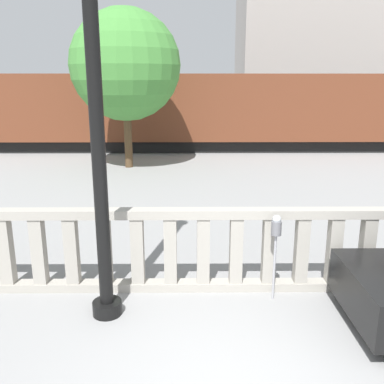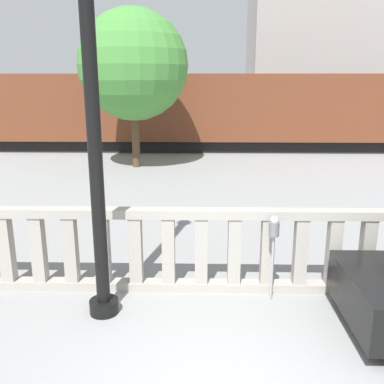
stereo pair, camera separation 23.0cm
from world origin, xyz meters
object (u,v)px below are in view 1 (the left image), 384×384
lamppost (95,90)px  parking_meter (276,233)px  tree_left (125,65)px  train_near (268,110)px

lamppost → parking_meter: lamppost is taller
lamppost → parking_meter: (2.52, 0.43, -2.12)m
parking_meter → tree_left: tree_left is taller
parking_meter → lamppost: bearing=-170.2°
lamppost → tree_left: 10.79m
tree_left → parking_meter: bearing=-70.6°
lamppost → train_near: (5.00, 15.08, -1.35)m
lamppost → tree_left: lamppost is taller
lamppost → parking_meter: 3.32m
lamppost → parking_meter: bearing=9.8°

